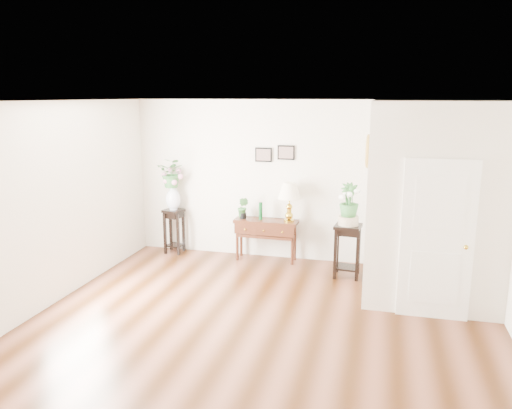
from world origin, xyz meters
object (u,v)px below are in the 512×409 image
(table_lamp, at_px, (289,201))
(plant_stand_a, at_px, (174,231))
(plant_stand_b, at_px, (347,251))
(console_table, at_px, (266,240))

(table_lamp, relative_size, plant_stand_a, 0.84)
(plant_stand_a, xyz_separation_m, plant_stand_b, (3.20, -0.48, 0.02))
(plant_stand_a, bearing_deg, console_table, -0.53)
(console_table, xyz_separation_m, plant_stand_a, (-1.75, 0.02, 0.04))
(table_lamp, bearing_deg, plant_stand_a, 179.57)
(plant_stand_a, bearing_deg, plant_stand_b, -8.62)
(console_table, xyz_separation_m, table_lamp, (0.41, 0.00, 0.72))
(console_table, distance_m, plant_stand_b, 1.52)
(table_lamp, distance_m, plant_stand_b, 1.32)
(plant_stand_a, relative_size, plant_stand_b, 0.95)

